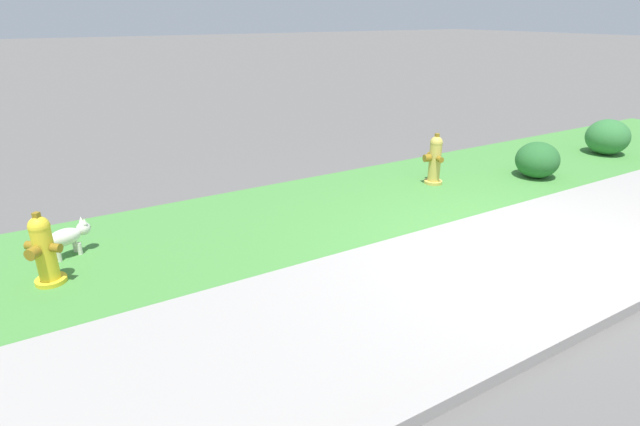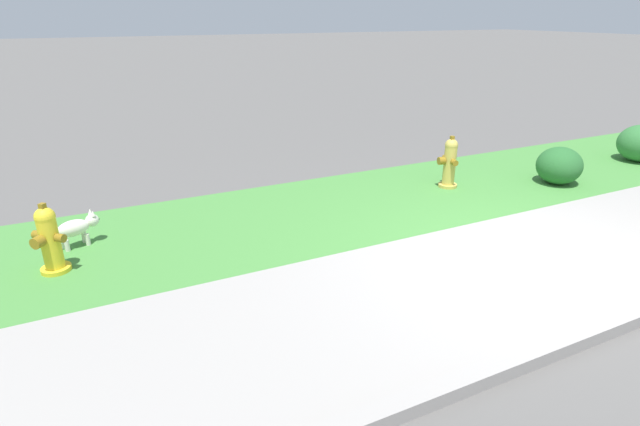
# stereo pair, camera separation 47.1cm
# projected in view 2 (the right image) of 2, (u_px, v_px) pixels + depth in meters

# --- Properties ---
(ground_plane) EXTENTS (120.00, 120.00, 0.00)m
(ground_plane) POSITION_uv_depth(u_px,v_px,m) (528.00, 264.00, 5.43)
(ground_plane) COLOR #5B5956
(sidewalk_pavement) EXTENTS (18.00, 2.25, 0.01)m
(sidewalk_pavement) POSITION_uv_depth(u_px,v_px,m) (528.00, 264.00, 5.43)
(sidewalk_pavement) COLOR #9E9993
(sidewalk_pavement) RESTS_ON ground
(grass_verge) EXTENTS (18.00, 2.60, 0.01)m
(grass_verge) POSITION_uv_depth(u_px,v_px,m) (401.00, 196.00, 7.45)
(grass_verge) COLOR #47893D
(grass_verge) RESTS_ON ground
(street_curb) EXTENTS (18.00, 0.16, 0.12)m
(street_curb) POSITION_uv_depth(u_px,v_px,m) (637.00, 316.00, 4.40)
(street_curb) COLOR #9E9993
(street_curb) RESTS_ON ground
(fire_hydrant_at_driveway) EXTENTS (0.35, 0.35, 0.77)m
(fire_hydrant_at_driveway) POSITION_uv_depth(u_px,v_px,m) (49.00, 240.00, 5.15)
(fire_hydrant_at_driveway) COLOR yellow
(fire_hydrant_at_driveway) RESTS_ON ground
(fire_hydrant_mid_block) EXTENTS (0.35, 0.38, 0.81)m
(fire_hydrant_mid_block) POSITION_uv_depth(u_px,v_px,m) (449.00, 163.00, 7.69)
(fire_hydrant_mid_block) COLOR gold
(fire_hydrant_mid_block) RESTS_ON ground
(small_white_dog) EXTENTS (0.50, 0.30, 0.40)m
(small_white_dog) POSITION_uv_depth(u_px,v_px,m) (77.00, 227.00, 5.78)
(small_white_dog) COLOR silver
(small_white_dog) RESTS_ON ground
(shrub_bush_far_verge) EXTENTS (0.69, 0.69, 0.59)m
(shrub_bush_far_verge) POSITION_uv_depth(u_px,v_px,m) (559.00, 166.00, 7.89)
(shrub_bush_far_verge) COLOR #28662D
(shrub_bush_far_verge) RESTS_ON ground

